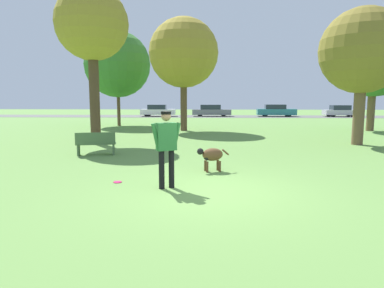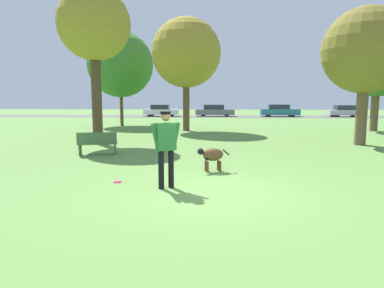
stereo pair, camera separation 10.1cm
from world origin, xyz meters
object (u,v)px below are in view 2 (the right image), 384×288
(tree_far_left, at_px, (120,65))
(parked_car_teal, at_px, (279,111))
(frisbee, at_px, (118,182))
(tree_near_left, at_px, (94,26))
(park_bench, at_px, (97,143))
(dog, at_px, (212,155))
(parked_car_white, at_px, (161,111))
(parked_car_silver, at_px, (345,111))
(person, at_px, (166,143))
(tree_mid_center, at_px, (186,53))
(tree_far_right, at_px, (378,57))
(tree_near_right, at_px, (366,51))
(parked_car_grey, at_px, (215,111))

(tree_far_left, relative_size, parked_car_teal, 1.57)
(frisbee, bearing_deg, tree_near_left, 112.15)
(frisbee, height_order, tree_near_left, tree_near_left)
(parked_car_teal, height_order, park_bench, parked_car_teal)
(dog, bearing_deg, frisbee, 15.88)
(dog, xyz_separation_m, tree_far_left, (-6.99, 16.34, 4.14))
(dog, height_order, parked_car_white, parked_car_white)
(dog, xyz_separation_m, park_bench, (-4.17, 2.59, -0.01))
(parked_car_silver, bearing_deg, person, -115.93)
(tree_mid_center, xyz_separation_m, parked_car_white, (-4.46, 18.23, -4.22))
(park_bench, bearing_deg, parked_car_silver, -137.28)
(person, height_order, parked_car_white, person)
(park_bench, bearing_deg, parked_car_teal, -125.76)
(parked_car_teal, bearing_deg, tree_far_right, -79.44)
(frisbee, relative_size, tree_near_right, 0.03)
(person, bearing_deg, frisbee, 131.83)
(tree_near_left, xyz_separation_m, parked_car_grey, (5.44, 25.25, -4.60))
(tree_near_left, bearing_deg, parked_car_silver, 50.93)
(parked_car_teal, bearing_deg, tree_near_left, -114.77)
(dog, distance_m, tree_near_right, 9.66)
(tree_far_left, bearing_deg, parked_car_silver, 33.68)
(tree_mid_center, height_order, parked_car_grey, tree_mid_center)
(dog, height_order, park_bench, park_bench)
(tree_far_right, bearing_deg, tree_far_left, 169.07)
(parked_car_white, xyz_separation_m, parked_car_grey, (6.33, 0.44, -0.02))
(tree_mid_center, height_order, tree_far_right, tree_far_right)
(tree_far_right, relative_size, parked_car_teal, 1.59)
(parked_car_teal, bearing_deg, parked_car_grey, -178.11)
(frisbee, distance_m, tree_near_right, 12.31)
(park_bench, bearing_deg, tree_near_left, -84.66)
(person, bearing_deg, dog, 33.70)
(tree_near_left, distance_m, parked_car_grey, 26.23)
(tree_near_right, height_order, park_bench, tree_near_right)
(tree_far_left, bearing_deg, tree_near_right, -37.10)
(person, height_order, parked_car_grey, person)
(person, xyz_separation_m, tree_mid_center, (-0.70, 14.41, 3.85))
(tree_far_right, xyz_separation_m, park_bench, (-14.42, -10.42, -4.19))
(tree_far_left, relative_size, tree_mid_center, 0.99)
(parked_car_silver, bearing_deg, parked_car_teal, 179.85)
(parked_car_grey, height_order, parked_car_teal, parked_car_teal)
(tree_mid_center, bearing_deg, tree_far_right, 2.38)
(person, relative_size, tree_near_right, 0.29)
(tree_mid_center, bearing_deg, tree_far_left, 143.99)
(dog, distance_m, tree_far_right, 17.08)
(tree_near_left, xyz_separation_m, tree_far_left, (-1.69, 10.40, -0.66))
(person, bearing_deg, tree_far_left, 80.33)
(tree_far_left, distance_m, parked_car_teal, 21.18)
(person, height_order, park_bench, person)
(tree_far_left, height_order, tree_near_right, tree_far_left)
(person, bearing_deg, park_bench, 97.30)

